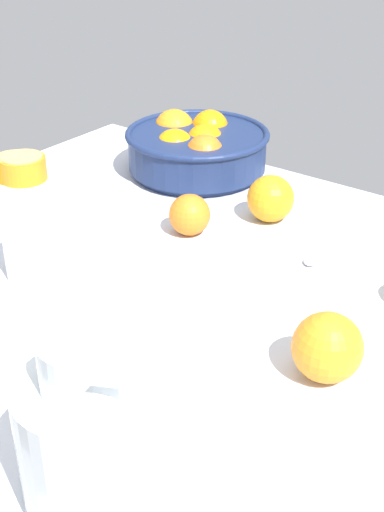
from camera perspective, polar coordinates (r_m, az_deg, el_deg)
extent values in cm
cube|color=silver|center=(100.77, -1.56, -2.87)|extent=(110.42, 92.98, 3.00)
cylinder|color=navy|center=(136.36, 0.43, 7.14)|extent=(24.40, 24.40, 1.20)
cylinder|color=navy|center=(134.90, 0.43, 8.70)|extent=(26.52, 26.52, 6.74)
torus|color=navy|center=(133.74, 0.44, 10.05)|extent=(27.72, 27.72, 1.20)
sphere|color=orange|center=(133.77, 0.85, 8.63)|extent=(6.56, 6.56, 6.56)
sphere|color=orange|center=(134.79, 1.07, 9.32)|extent=(7.37, 7.37, 7.37)
sphere|color=orange|center=(140.18, 1.49, 10.48)|extent=(7.38, 7.38, 7.38)
sphere|color=orange|center=(141.15, -1.48, 10.37)|extent=(8.20, 8.20, 8.20)
sphere|color=orange|center=(132.90, -1.43, 8.82)|extent=(7.67, 7.67, 7.67)
sphere|color=orange|center=(128.49, 1.05, 8.43)|extent=(7.09, 7.09, 7.09)
cylinder|color=white|center=(64.96, -8.28, -15.25)|extent=(13.10, 13.10, 13.97)
cylinder|color=white|center=(58.77, -8.93, -8.70)|extent=(7.63, 7.63, 4.84)
cone|color=white|center=(54.20, -7.04, -10.04)|extent=(3.71, 3.82, 2.80)
torus|color=white|center=(69.22, -10.86, -10.63)|extent=(7.27, 3.84, 7.35)
cylinder|color=#F8A837|center=(67.65, -8.04, -17.53)|extent=(12.05, 12.05, 6.41)
cylinder|color=white|center=(101.52, -13.27, 1.12)|extent=(7.46, 7.46, 11.03)
cylinder|color=#F5A83A|center=(102.21, -13.18, 0.39)|extent=(6.56, 6.56, 8.05)
cylinder|color=orange|center=(130.92, -13.76, 7.02)|extent=(8.54, 8.54, 4.23)
cylinder|color=#F8B162|center=(130.10, -13.88, 7.94)|extent=(7.52, 7.52, 0.30)
cylinder|color=orange|center=(131.99, -14.41, 7.06)|extent=(7.77, 7.77, 3.96)
cylinder|color=#F7B35F|center=(131.23, -14.53, 7.92)|extent=(6.83, 6.83, 0.30)
sphere|color=orange|center=(81.56, 11.10, -7.40)|extent=(8.36, 8.36, 8.36)
sphere|color=orange|center=(111.61, -0.20, 3.42)|extent=(6.76, 6.76, 6.76)
sphere|color=orange|center=(116.57, 6.50, 4.73)|extent=(7.94, 7.94, 7.94)
ellipsoid|color=silver|center=(105.81, 9.84, -0.37)|extent=(2.59, 3.43, 1.00)
cylinder|color=silver|center=(112.73, 11.39, 1.35)|extent=(2.20, 13.22, 0.70)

